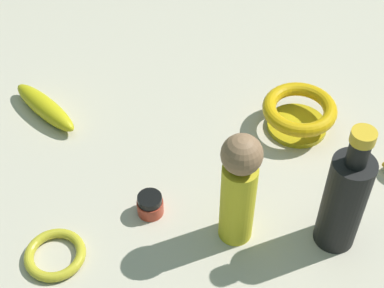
% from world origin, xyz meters
% --- Properties ---
extents(ground, '(2.00, 2.00, 0.00)m').
position_xyz_m(ground, '(0.00, 0.00, 0.00)').
color(ground, '#BCB29E').
extents(person_figure_adult, '(0.07, 0.07, 0.21)m').
position_xyz_m(person_figure_adult, '(-0.14, 0.05, 0.11)').
color(person_figure_adult, gold).
rests_on(person_figure_adult, ground).
extents(bangle, '(0.09, 0.09, 0.02)m').
position_xyz_m(bangle, '(0.03, 0.26, 0.01)').
color(bangle, gold).
rests_on(bangle, ground).
extents(banana, '(0.17, 0.04, 0.04)m').
position_xyz_m(banana, '(0.29, 0.09, 0.02)').
color(banana, gold).
rests_on(banana, ground).
extents(nail_polish_jar, '(0.04, 0.04, 0.04)m').
position_xyz_m(nail_polish_jar, '(-0.01, 0.11, 0.02)').
color(nail_polish_jar, '#AE3522').
rests_on(nail_polish_jar, ground).
extents(bowl, '(0.13, 0.13, 0.06)m').
position_xyz_m(bowl, '(-0.06, -0.21, 0.04)').
color(bowl, '#B5A014').
rests_on(bowl, ground).
extents(bottle_tall, '(0.06, 0.06, 0.23)m').
position_xyz_m(bottle_tall, '(-0.25, -0.05, 0.09)').
color(bottle_tall, black).
rests_on(bottle_tall, ground).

